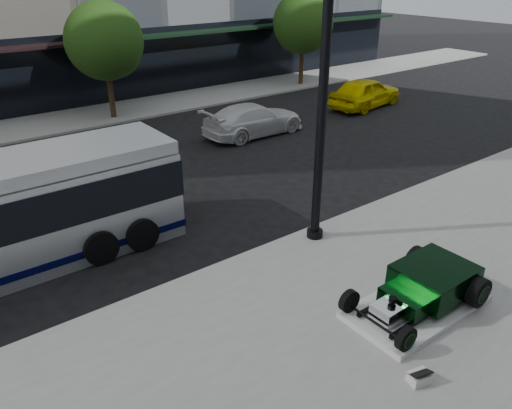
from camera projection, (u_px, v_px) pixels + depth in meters
ground at (245, 215)px, 16.18m from camera, size 120.00×120.00×0.00m
sidewalk_far at (88, 117)px, 26.18m from camera, size 70.00×4.00×0.12m
street_trees at (107, 44)px, 24.51m from camera, size 29.80×3.80×5.70m
display_plinth at (416, 306)px, 11.60m from camera, size 3.40×1.80×0.15m
hot_rod at (428, 283)px, 11.56m from camera, size 3.22×2.00×0.81m
info_plaque at (419, 377)px, 9.56m from camera, size 0.46×0.39×0.31m
lamppost at (322, 105)px, 12.97m from camera, size 0.47×0.47×8.52m
white_sedan at (254, 119)px, 23.39m from camera, size 5.10×2.14×1.47m
yellow_taxi at (365, 92)px, 27.79m from camera, size 5.13×2.65×1.67m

